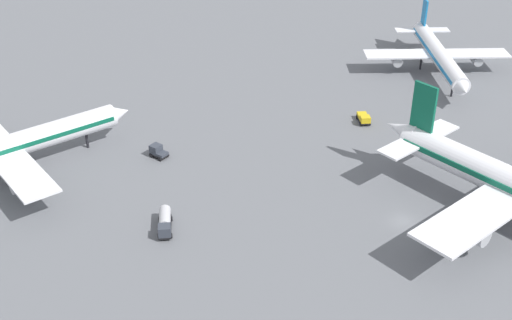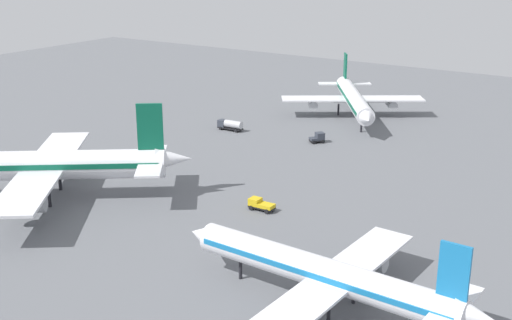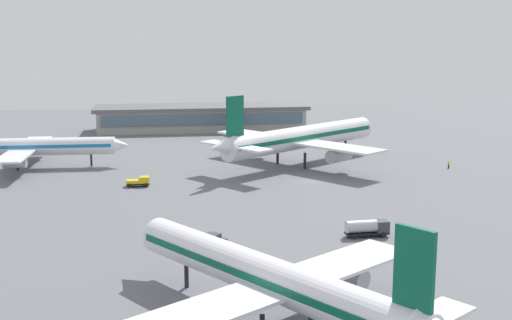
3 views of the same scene
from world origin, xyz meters
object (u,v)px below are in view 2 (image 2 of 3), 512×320
Objects in this scene: airplane_at_gate at (325,274)px; pushback_tractor at (260,204)px; airplane_distant at (353,98)px; baggage_tug at (318,138)px; airplane_taxiing at (34,165)px; fuel_truck at (230,125)px.

pushback_tractor is (-23.75, 22.33, -3.71)m from airplane_at_gate.
baggage_tug is at bearing -26.18° from airplane_distant.
airplane_distant reaches higher than pushback_tractor.
pushback_tractor is 1.19× the size of baggage_tug.
airplane_taxiing is at bearing -48.36° from airplane_distant.
airplane_at_gate is at bearing 131.43° from fuel_truck.
pushback_tractor is at bearing -40.66° from airplane_at_gate.
airplane_distant is 33.65m from fuel_truck.
airplane_distant is 9.02× the size of pushback_tractor.
fuel_truck is (-19.24, -27.36, -3.67)m from airplane_distant.
baggage_tug is at bearing -76.24° from pushback_tractor.
airplane_at_gate reaches higher than pushback_tractor.
airplane_taxiing reaches higher than airplane_at_gate.
airplane_taxiing is at bearing 85.65° from fuel_truck.
airplane_taxiing is 1.18× the size of airplane_distant.
airplane_taxiing is at bearing -2.56° from airplane_at_gate.
pushback_tractor is (33.27, -38.27, -0.42)m from fuel_truck.
baggage_tug is at bearing -175.79° from fuel_truck.
fuel_truck is at bearing 136.83° from baggage_tug.
airplane_taxiing reaches higher than pushback_tractor.
baggage_tug is at bearing -58.71° from airplane_at_gate.
airplane_distant is at bearing -64.17° from airplane_at_gate.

